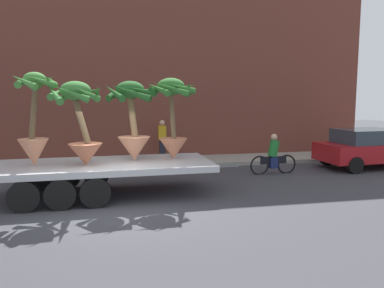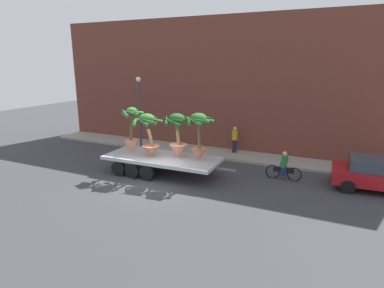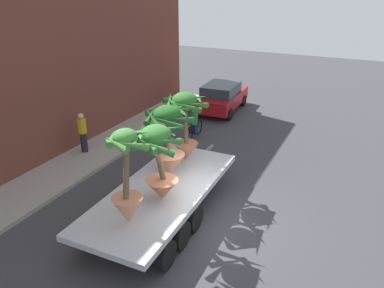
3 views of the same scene
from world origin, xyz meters
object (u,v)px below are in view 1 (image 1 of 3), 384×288
Objects in this scene: flatbed_trailer at (96,170)px; potted_palm_middle at (172,114)px; cyclist at (273,156)px; parked_car at (369,148)px; potted_palm_rear at (34,125)px; potted_palm_extra at (80,121)px; potted_palm_front at (133,120)px; pedestrian_near_gate at (162,139)px.

flatbed_trailer is 2.94× the size of potted_palm_middle.
flatbed_trailer is at bearing -163.40° from cyclist.
potted_palm_middle is (2.31, 0.25, 1.60)m from flatbed_trailer.
potted_palm_middle is 8.75m from parked_car.
potted_palm_extra is at bearing -8.55° from potted_palm_rear.
potted_palm_rear is at bearing -169.07° from parked_car.
potted_palm_middle reaches higher than flatbed_trailer.
potted_palm_rear reaches higher than parked_car.
potted_palm_front reaches higher than potted_palm_extra.
parked_car is 8.57m from pedestrian_near_gate.
potted_palm_rear is (-1.60, -0.10, 1.34)m from flatbed_trailer.
pedestrian_near_gate is (4.26, 5.37, -1.08)m from potted_palm_rear.
potted_palm_rear is 2.73m from potted_palm_front.
potted_palm_rear is 1.09× the size of potted_palm_front.
potted_palm_front is at bearing -162.32° from cyclist.
pedestrian_near_gate is at bearing 61.48° from potted_palm_extra.
cyclist is 0.44× the size of parked_car.
potted_palm_rear is at bearing -128.42° from pedestrian_near_gate.
potted_palm_rear is at bearing -173.13° from potted_palm_front.
parked_car is at bearing 12.06° from potted_palm_front.
flatbed_trailer is at bearing -168.69° from potted_palm_front.
potted_palm_middle is at bearing 1.35° from potted_palm_front.
potted_palm_rear is 1.10× the size of potted_palm_extra.
flatbed_trailer is 3.11× the size of potted_palm_extra.
cyclist reaches higher than flatbed_trailer.
flatbed_trailer is 4.27× the size of pedestrian_near_gate.
potted_palm_extra is 1.28× the size of cyclist.
potted_palm_extra is (-2.67, -0.54, -0.14)m from potted_palm_middle.
flatbed_trailer is 1.73× the size of parked_car.
potted_palm_middle is at bearing 5.18° from potted_palm_rear.
potted_palm_front is at bearing -107.07° from pedestrian_near_gate.
potted_palm_front is (2.71, 0.33, 0.09)m from potted_palm_rear.
pedestrian_near_gate is at bearing 63.23° from flatbed_trailer.
potted_palm_middle reaches higher than pedestrian_near_gate.
cyclist is 5.04m from pedestrian_near_gate.
flatbed_trailer is 2.82m from potted_palm_middle.
potted_palm_front is at bearing 11.31° from flatbed_trailer.
potted_palm_rear is at bearing -174.82° from potted_palm_middle.
potted_palm_middle reaches higher than parked_car.
parked_car is (12.29, 2.37, -1.29)m from potted_palm_rear.
flatbed_trailer is 3.97× the size of cyclist.
potted_palm_extra is at bearing -118.52° from pedestrian_near_gate.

